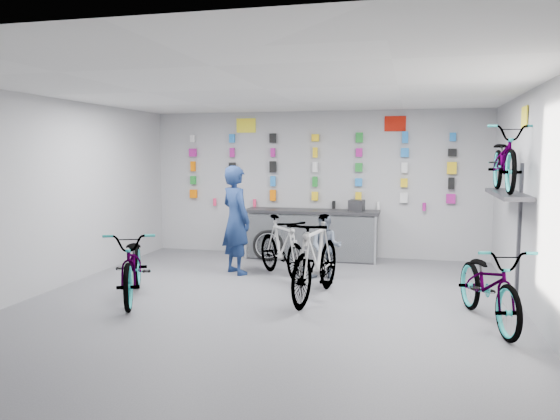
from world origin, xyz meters
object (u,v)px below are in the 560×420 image
(bike_center, at_px, (316,258))
(customer, at_px, (326,247))
(bike_right, at_px, (489,284))
(bike_service, at_px, (282,247))
(counter, at_px, (311,235))
(bike_left, at_px, (134,264))
(clerk, at_px, (236,220))

(bike_center, bearing_deg, customer, 100.56)
(bike_right, relative_size, bike_service, 1.10)
(counter, xyz_separation_m, bike_service, (-0.19, -1.76, 0.05))
(bike_left, height_order, bike_service, bike_service)
(bike_left, bearing_deg, customer, 13.68)
(bike_center, bearing_deg, counter, 109.82)
(bike_left, distance_m, customer, 3.19)
(counter, distance_m, bike_right, 4.67)
(bike_left, relative_size, bike_right, 1.02)
(bike_left, xyz_separation_m, bike_service, (1.79, 1.86, 0.01))
(bike_service, xyz_separation_m, clerk, (-0.87, 0.15, 0.43))
(bike_center, xyz_separation_m, clerk, (-1.68, 1.37, 0.35))
(bike_left, xyz_separation_m, clerk, (0.91, 2.01, 0.44))
(bike_left, relative_size, clerk, 1.04)
(bike_left, distance_m, clerk, 2.25)
(counter, xyz_separation_m, bike_left, (-1.98, -3.62, 0.04))
(bike_service, bearing_deg, bike_left, -172.83)
(bike_service, relative_size, clerk, 0.92)
(bike_service, xyz_separation_m, customer, (0.75, 0.07, 0.02))
(bike_service, bearing_deg, counter, 44.93)
(bike_center, xyz_separation_m, bike_service, (-0.81, 1.22, -0.08))
(clerk, distance_m, customer, 1.68)
(bike_left, xyz_separation_m, bike_right, (4.90, -0.01, -0.01))
(counter, bearing_deg, customer, -71.66)
(clerk, relative_size, customer, 1.72)
(bike_right, xyz_separation_m, clerk, (-3.99, 2.02, 0.45))
(bike_center, relative_size, bike_right, 1.04)
(customer, bearing_deg, bike_service, -173.99)
(bike_center, height_order, bike_right, bike_center)
(bike_left, relative_size, bike_center, 0.98)
(bike_center, distance_m, bike_service, 1.46)
(counter, bearing_deg, bike_right, -51.17)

